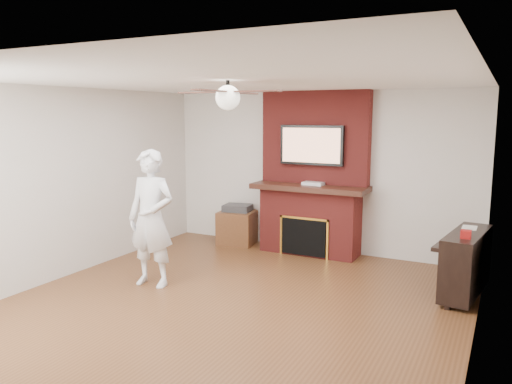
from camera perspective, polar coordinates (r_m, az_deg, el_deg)
The scene contains 11 objects.
room_shell at distance 5.43m, azimuth -3.14°, elevation -0.65°, with size 5.36×5.86×2.86m.
fireplace at distance 7.75m, azimuth 6.40°, elevation 0.29°, with size 1.78×0.64×2.50m.
tv at distance 7.63m, azimuth 6.37°, elevation 5.34°, with size 1.00×0.08×0.60m.
ceiling_fan at distance 5.35m, azimuth -3.24°, elevation 10.84°, with size 1.21×1.21×0.31m.
person at distance 6.36m, azimuth -11.88°, elevation -2.98°, with size 0.63×0.42×1.72m, color silver.
side_table at distance 8.35m, azimuth -2.11°, elevation -3.86°, with size 0.66×0.66×0.66m.
piano at distance 6.46m, azimuth 22.80°, elevation -7.36°, with size 0.59×1.23×0.87m.
cable_box at distance 7.62m, azimuth 6.56°, elevation 0.97°, with size 0.32×0.18×0.05m, color silver.
candle_orange at distance 7.85m, azimuth 4.43°, elevation -6.61°, with size 0.07×0.07×0.11m, color orange.
candle_green at distance 7.79m, azimuth 5.51°, elevation -6.80°, with size 0.08×0.08×0.09m, color #358133.
candle_blue at distance 7.68m, azimuth 7.47°, elevation -7.06°, with size 0.07×0.07×0.09m, color #384AAA.
Camera 1 is at (2.70, -4.62, 2.15)m, focal length 35.00 mm.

